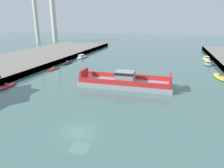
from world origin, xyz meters
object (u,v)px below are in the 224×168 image
at_px(moored_boat_far_left, 7,86).
at_px(smokestack_distant_b, 53,16).
at_px(smokestack_distant_a, 36,18).
at_px(chain_ferry, 125,82).
at_px(moored_boat_mid_left, 82,57).
at_px(moored_boat_upstream_a, 54,69).
at_px(moored_boat_upstream_b, 208,64).
at_px(moored_boat_far_right, 206,59).
at_px(moored_boat_near_right, 221,77).
at_px(moored_boat_mid_right, 68,63).

distance_m(moored_boat_far_left, smokestack_distant_b, 107.63).
xyz_separation_m(smokestack_distant_a, smokestack_distant_b, (3.06, 15.14, 1.47)).
height_order(chain_ferry, moored_boat_mid_left, chain_ferry).
xyz_separation_m(moored_boat_upstream_a, moored_boat_upstream_b, (44.72, 19.29, 0.38)).
bearing_deg(chain_ferry, moored_boat_far_right, 60.74).
bearing_deg(moored_boat_upstream_a, moored_boat_upstream_b, 23.33).
bearing_deg(moored_boat_upstream_b, chain_ferry, -125.81).
bearing_deg(chain_ferry, smokestack_distant_a, 136.15).
distance_m(moored_boat_near_right, moored_boat_upstream_a, 46.07).
distance_m(moored_boat_upstream_a, moored_boat_upstream_b, 48.70).
xyz_separation_m(moored_boat_near_right, moored_boat_mid_left, (-45.92, 15.42, 0.24)).
bearing_deg(moored_boat_far_right, moored_boat_near_right, -89.65).
height_order(moored_boat_near_right, smokestack_distant_a, smokestack_distant_a).
relative_size(chain_ferry, smokestack_distant_a, 0.70).
xyz_separation_m(chain_ferry, smokestack_distant_a, (-74.97, 72.01, 14.47)).
relative_size(smokestack_distant_a, smokestack_distant_b, 0.91).
bearing_deg(moored_boat_mid_right, moored_boat_upstream_a, -87.88).
distance_m(moored_boat_near_right, moored_boat_far_left, 51.39).
distance_m(moored_boat_mid_right, moored_boat_upstream_b, 46.20).
bearing_deg(moored_boat_upstream_a, smokestack_distant_b, 121.66).
bearing_deg(moored_boat_upstream_b, moored_boat_far_left, -140.93).
height_order(chain_ferry, moored_boat_far_left, chain_ferry).
height_order(moored_boat_mid_right, moored_boat_upstream_b, moored_boat_upstream_b).
relative_size(moored_boat_mid_left, moored_boat_far_right, 1.11).
bearing_deg(moored_boat_mid_right, moored_boat_near_right, -5.58).
relative_size(moored_boat_upstream_a, smokestack_distant_b, 0.17).
bearing_deg(moored_boat_mid_left, moored_boat_upstream_a, -89.80).
distance_m(moored_boat_mid_right, smokestack_distant_a, 75.25).
bearing_deg(moored_boat_upstream_b, moored_boat_far_right, 84.40).
xyz_separation_m(moored_boat_mid_left, moored_boat_mid_right, (-0.27, -10.91, -0.26)).
distance_m(chain_ferry, moored_boat_upstream_a, 25.80).
xyz_separation_m(moored_boat_mid_left, moored_boat_upstream_b, (44.79, -0.66, 0.07)).
distance_m(moored_boat_far_left, smokestack_distant_a, 95.82).
xyz_separation_m(moored_boat_far_left, moored_boat_upstream_b, (45.30, 36.77, 0.35)).
bearing_deg(moored_boat_upstream_b, moored_boat_mid_left, 179.15).
relative_size(moored_boat_far_right, smokestack_distant_a, 0.23).
xyz_separation_m(moored_boat_far_right, smokestack_distant_b, (-93.62, 48.41, 16.49)).
xyz_separation_m(moored_boat_mid_left, moored_boat_far_left, (-0.51, -37.44, -0.28)).
bearing_deg(moored_boat_upstream_b, smokestack_distant_b, 147.77).
xyz_separation_m(moored_boat_upstream_b, smokestack_distant_b, (-92.64, 58.42, 16.43)).
bearing_deg(moored_boat_upstream_b, smokestack_distant_a, 155.67).
bearing_deg(moored_boat_upstream_b, moored_boat_mid_right, -167.19).
height_order(moored_boat_mid_left, moored_boat_upstream_b, moored_boat_upstream_b).
relative_size(chain_ferry, moored_boat_upstream_a, 3.78).
bearing_deg(moored_boat_mid_left, chain_ferry, -50.71).
height_order(moored_boat_mid_left, smokestack_distant_a, smokestack_distant_a).
height_order(moored_boat_mid_left, moored_boat_far_left, moored_boat_mid_left).
distance_m(moored_boat_near_right, moored_boat_mid_left, 48.44).
bearing_deg(chain_ferry, moored_boat_mid_left, 129.29).
height_order(moored_boat_mid_right, moored_boat_far_right, moored_boat_far_right).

